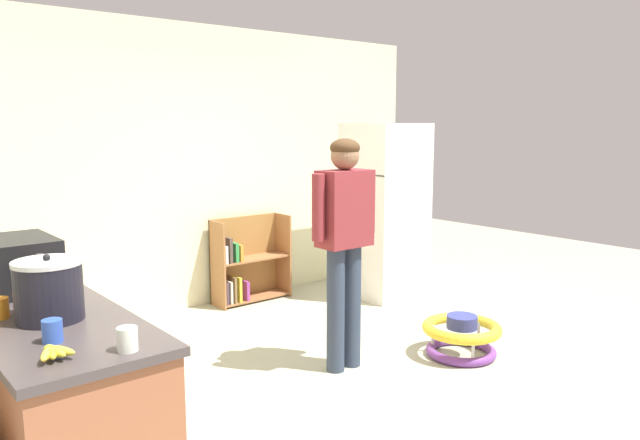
# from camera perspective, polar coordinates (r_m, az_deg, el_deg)

# --- Properties ---
(ground_plane) EXTENTS (12.00, 12.00, 0.00)m
(ground_plane) POSITION_cam_1_polar(r_m,az_deg,el_deg) (4.55, 5.07, -14.02)
(ground_plane) COLOR #AAAB8F
(ground_plane) RESTS_ON ground
(back_wall) EXTENTS (5.20, 0.06, 2.70)m
(back_wall) POSITION_cam_1_polar(r_m,az_deg,el_deg) (6.09, -10.42, 4.79)
(back_wall) COLOR beige
(back_wall) RESTS_ON ground
(kitchen_counter) EXTENTS (0.65, 2.04, 0.90)m
(kitchen_counter) POSITION_cam_1_polar(r_m,az_deg,el_deg) (3.49, -24.68, -14.16)
(kitchen_counter) COLOR #A45E3E
(kitchen_counter) RESTS_ON ground
(refrigerator) EXTENTS (0.73, 0.68, 1.78)m
(refrigerator) POSITION_cam_1_polar(r_m,az_deg,el_deg) (6.38, 6.01, 0.92)
(refrigerator) COLOR white
(refrigerator) RESTS_ON ground
(bookshelf) EXTENTS (0.80, 0.28, 0.85)m
(bookshelf) POSITION_cam_1_polar(r_m,az_deg,el_deg) (6.22, -7.01, -4.18)
(bookshelf) COLOR #99633B
(bookshelf) RESTS_ON ground
(standing_person) EXTENTS (0.57, 0.22, 1.67)m
(standing_person) POSITION_cam_1_polar(r_m,az_deg,el_deg) (4.36, 2.28, -1.16)
(standing_person) COLOR #2F3A4F
(standing_person) RESTS_ON ground
(baby_walker) EXTENTS (0.60, 0.60, 0.32)m
(baby_walker) POSITION_cam_1_polar(r_m,az_deg,el_deg) (4.93, 13.00, -10.44)
(baby_walker) COLOR #743C98
(baby_walker) RESTS_ON ground
(microwave) EXTENTS (0.37, 0.48, 0.28)m
(microwave) POSITION_cam_1_polar(r_m,az_deg,el_deg) (3.62, -26.32, -3.68)
(microwave) COLOR black
(microwave) RESTS_ON kitchen_counter
(crock_pot) EXTENTS (0.30, 0.30, 0.30)m
(crock_pot) POSITION_cam_1_polar(r_m,az_deg,el_deg) (3.01, -23.89, -5.98)
(crock_pot) COLOR black
(crock_pot) RESTS_ON kitchen_counter
(banana_bunch) EXTENTS (0.15, 0.16, 0.04)m
(banana_bunch) POSITION_cam_1_polar(r_m,az_deg,el_deg) (2.55, -23.53, -11.15)
(banana_bunch) COLOR yellow
(banana_bunch) RESTS_ON kitchen_counter
(clear_bottle) EXTENTS (0.07, 0.07, 0.25)m
(clear_bottle) POSITION_cam_1_polar(r_m,az_deg,el_deg) (4.09, -25.06, -2.83)
(clear_bottle) COLOR silver
(clear_bottle) RESTS_ON kitchen_counter
(ketchup_bottle) EXTENTS (0.07, 0.07, 0.25)m
(ketchup_bottle) POSITION_cam_1_polar(r_m,az_deg,el_deg) (3.33, -24.45, -5.34)
(ketchup_bottle) COLOR red
(ketchup_bottle) RESTS_ON kitchen_counter
(green_cup) EXTENTS (0.08, 0.08, 0.09)m
(green_cup) POSITION_cam_1_polar(r_m,az_deg,el_deg) (3.97, -26.35, -4.01)
(green_cup) COLOR #2E9251
(green_cup) RESTS_ON kitchen_counter
(white_cup) EXTENTS (0.08, 0.08, 0.09)m
(white_cup) POSITION_cam_1_polar(r_m,az_deg,el_deg) (2.53, -17.46, -10.52)
(white_cup) COLOR white
(white_cup) RESTS_ON kitchen_counter
(orange_cup) EXTENTS (0.08, 0.08, 0.09)m
(orange_cup) POSITION_cam_1_polar(r_m,az_deg,el_deg) (3.16, -27.62, -7.27)
(orange_cup) COLOR orange
(orange_cup) RESTS_ON kitchen_counter
(blue_cup) EXTENTS (0.08, 0.08, 0.09)m
(blue_cup) POSITION_cam_1_polar(r_m,az_deg,el_deg) (2.73, -23.61, -9.44)
(blue_cup) COLOR blue
(blue_cup) RESTS_ON kitchen_counter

